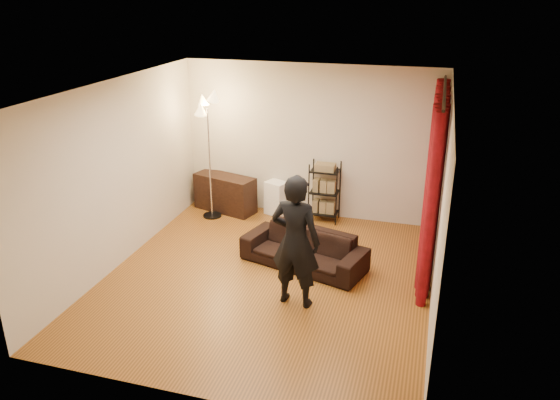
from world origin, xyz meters
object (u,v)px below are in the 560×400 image
(wire_shelf, at_px, (324,192))
(sofa, at_px, (304,249))
(storage_boxes, at_px, (276,198))
(person, at_px, (296,241))
(floor_lamp, at_px, (209,158))
(media_cabinet, at_px, (225,193))

(wire_shelf, bearing_deg, sofa, -75.82)
(storage_boxes, bearing_deg, person, -68.75)
(floor_lamp, bearing_deg, sofa, -33.32)
(storage_boxes, bearing_deg, floor_lamp, -157.96)
(sofa, xyz_separation_m, floor_lamp, (-2.03, 1.34, 0.83))
(wire_shelf, bearing_deg, person, -73.77)
(person, height_order, storage_boxes, person)
(storage_boxes, bearing_deg, media_cabinet, -174.44)
(storage_boxes, distance_m, floor_lamp, 1.41)
(person, bearing_deg, wire_shelf, -79.47)
(sofa, distance_m, floor_lamp, 2.57)
(media_cabinet, height_order, floor_lamp, floor_lamp)
(storage_boxes, distance_m, wire_shelf, 0.92)
(media_cabinet, xyz_separation_m, wire_shelf, (1.84, 0.06, 0.20))
(person, height_order, wire_shelf, person)
(person, bearing_deg, sofa, -76.02)
(floor_lamp, bearing_deg, wire_shelf, 11.57)
(wire_shelf, bearing_deg, storage_boxes, -170.23)
(media_cabinet, distance_m, floor_lamp, 0.85)
(sofa, height_order, floor_lamp, floor_lamp)
(wire_shelf, bearing_deg, floor_lamp, -156.39)
(person, relative_size, floor_lamp, 0.81)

